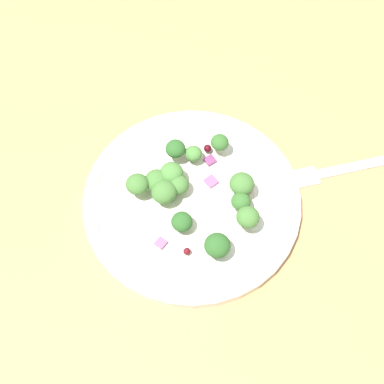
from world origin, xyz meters
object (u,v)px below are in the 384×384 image
Objects in this scene: broccoli_floret_1 at (175,149)px; plate at (192,200)px; broccoli_floret_2 at (242,184)px; broccoli_floret_0 at (248,217)px; fork at (353,167)px.

plate is at bearing -14.54° from broccoli_floret_1.
broccoli_floret_2 is (2.60, 4.84, 2.54)cm from plate.
broccoli_floret_0 and broccoli_floret_2 have the same top height.
plate is 6.05cm from broccoli_floret_2.
broccoli_floret_2 is at bearing -107.55° from fork.
broccoli_floret_2 reaches higher than broccoli_floret_1.
fork is at bearing 69.51° from plate.
fork is (12.28, 17.11, -3.13)cm from broccoli_floret_1.
broccoli_floret_2 is 0.15× the size of fork.
plate is at bearing -154.41° from broccoli_floret_0.
broccoli_floret_0 is 15.87cm from fork.
plate is 7.36cm from broccoli_floret_0.
broccoli_floret_1 is at bearing -172.22° from broccoli_floret_0.
broccoli_floret_2 is at bearing 61.81° from plate.
broccoli_floret_1 is (-5.37, 1.39, 2.52)cm from plate.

